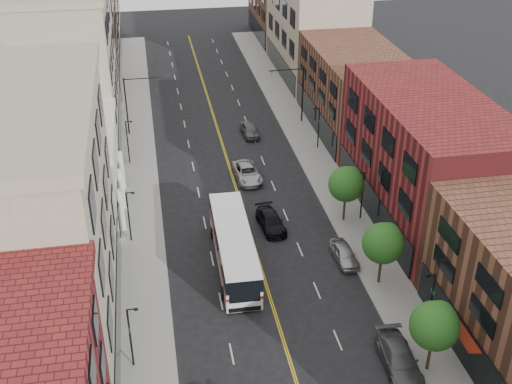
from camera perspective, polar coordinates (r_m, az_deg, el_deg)
sidewalk_left at (r=69.77m, az=-10.29°, el=0.79°), size 4.00×110.00×0.15m
sidewalk_right at (r=72.13m, az=5.75°, el=2.16°), size 4.00×110.00×0.15m
bldg_l_tanoffice at (r=47.02m, az=-19.21°, el=-3.22°), size 10.00×22.00×18.00m
bldg_l_white at (r=64.95m, az=-16.68°, el=1.59°), size 10.00×14.00×8.00m
bldg_l_far_a at (r=78.67m, az=-16.26°, el=10.58°), size 10.00×20.00×18.00m
bldg_l_far_b at (r=98.17m, az=-15.30°, el=13.49°), size 10.00×20.00×15.00m
bldg_r_mid at (r=62.63m, az=14.88°, el=2.85°), size 10.00×22.00×12.00m
bldg_r_far_a at (r=80.82m, az=8.89°, el=8.89°), size 10.00×20.00×10.00m
bldg_r_far_b at (r=99.30m, az=5.14°, el=14.27°), size 10.00×22.00×14.00m
bldg_r_far_c at (r=118.47m, az=2.56°, el=16.14°), size 10.00×18.00×11.00m
tree_r_1 at (r=45.72m, az=15.66°, el=-11.24°), size 3.40×3.40×5.59m
tree_r_2 at (r=52.90m, az=11.29°, el=-4.37°), size 3.40×3.40×5.59m
tree_r_3 at (r=60.88m, az=8.08°, el=0.80°), size 3.40×3.40×5.59m
lamp_l_1 at (r=45.87m, az=-11.08°, el=-12.32°), size 0.81×0.55×5.05m
lamp_l_2 at (r=58.81m, az=-11.23°, el=-1.93°), size 0.81×0.55×5.05m
lamp_l_3 at (r=72.98m, az=-11.32°, el=4.59°), size 0.81×0.55×5.05m
lamp_r_1 at (r=49.71m, az=15.29°, el=-9.10°), size 0.81×0.55×5.05m
lamp_r_2 at (r=61.86m, az=9.41°, el=-0.05°), size 0.81×0.55×5.05m
lamp_r_3 at (r=75.45m, az=5.56°, el=5.90°), size 0.81×0.55×5.05m
signal_mast_left at (r=79.68m, az=-10.98°, el=8.12°), size 4.49×0.18×7.20m
signal_mast_right at (r=81.81m, az=3.68°, el=9.18°), size 4.49×0.18×7.20m
city_bus at (r=55.25m, az=-1.98°, el=-4.77°), size 3.45×13.47×3.45m
car_parked_mid at (r=47.52m, az=12.61°, el=-14.28°), size 2.56×5.73×1.63m
car_parked_far at (r=56.91m, az=7.86°, el=-5.48°), size 1.92×4.37×1.46m
car_lane_behind at (r=63.71m, az=-2.83°, el=-1.10°), size 1.86×4.18×1.33m
car_lane_a at (r=60.85m, az=1.33°, el=-2.61°), size 2.54×5.21×1.46m
car_lane_b at (r=69.25m, az=-0.80°, el=1.73°), size 2.97×5.71×1.54m
car_lane_c at (r=79.39m, az=-0.57°, el=5.55°), size 2.08×4.54×1.51m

